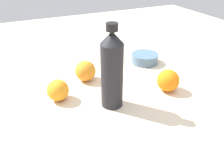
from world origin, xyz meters
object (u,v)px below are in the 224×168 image
Objects in this scene: orange_0 at (58,90)px; ceramic_bowl at (145,58)px; orange_2 at (85,71)px; orange_1 at (168,81)px; water_bottle at (112,70)px.

orange_0 reaches higher than ceramic_bowl.
orange_0 is at bearing -72.48° from ceramic_bowl.
orange_2 reaches higher than orange_0.
orange_0 is 0.93× the size of orange_2.
orange_1 is 0.67× the size of ceramic_bowl.
orange_1 is (0.11, 0.38, 0.00)m from orange_0.
orange_2 is 0.31m from ceramic_bowl.
water_bottle is 0.21m from orange_0.
ceramic_bowl is (-0.25, 0.05, -0.02)m from orange_1.
orange_1 is at bearing -12.12° from ceramic_bowl.
ceramic_bowl is at bearing 167.88° from orange_1.
orange_1 is at bearing 51.37° from orange_2.
orange_2 is at bearing -81.71° from ceramic_bowl.
orange_2 is (-0.20, -0.25, -0.00)m from orange_1.
orange_0 is at bearing 142.69° from water_bottle.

